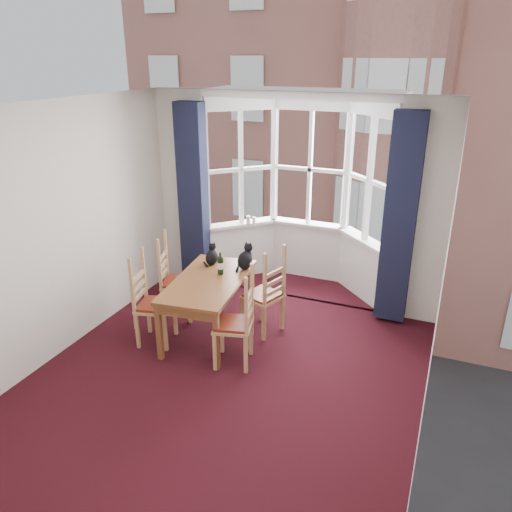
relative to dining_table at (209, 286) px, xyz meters
The scene contains 22 objects.
floor 1.23m from the dining_table, 56.12° to the right, with size 4.50×4.50×0.00m, color black.
ceiling 2.39m from the dining_table, 56.12° to the right, with size 4.50×4.50×0.00m, color white.
wall_left 1.82m from the dining_table, 148.60° to the right, with size 4.50×4.50×0.00m, color silver.
wall_right 2.82m from the dining_table, 18.54° to the right, with size 4.50×4.50×0.00m, color silver.
wall_near 3.26m from the dining_table, 79.43° to the right, with size 4.00×4.00×0.00m, color silver.
wall_back_pier_left 1.90m from the dining_table, 127.67° to the left, with size 0.70×0.12×2.80m, color silver.
wall_back_pier_right 2.73m from the dining_table, 31.81° to the left, with size 0.70×0.12×2.80m, color silver.
bay_window 2.11m from the dining_table, 72.88° to the left, with size 2.76×0.94×2.80m.
curtain_left 1.63m from the dining_table, 124.85° to the left, with size 0.38×0.22×2.60m, color #161A33.
curtain_right 2.44m from the dining_table, 31.04° to the left, with size 0.38×0.22×2.60m, color #161A33.
dining_table is the anchor object (origin of this frame).
chair_left_near 0.75m from the dining_table, 144.44° to the right, with size 0.48×0.50×0.92m.
chair_left_far 0.73m from the dining_table, 161.25° to the left, with size 0.51×0.53×0.92m.
chair_right_near 0.78m from the dining_table, 35.05° to the right, with size 0.49×0.50×0.92m.
chair_right_far 0.74m from the dining_table, 23.69° to the left, with size 0.51×0.53×0.92m.
cat_left 0.51m from the dining_table, 111.60° to the left, with size 0.20×0.24×0.29m.
cat_right 0.59m from the dining_table, 60.07° to the left, with size 0.21×0.27×0.34m.
wine_bottle 0.31m from the dining_table, 73.25° to the left, with size 0.08×0.08×0.30m.
candle_tall 1.77m from the dining_table, 97.34° to the left, with size 0.06×0.06×0.12m, color white.
candle_short 1.79m from the dining_table, 94.63° to the left, with size 0.06×0.06×0.10m, color white.
street 32.09m from the dining_table, 88.94° to the left, with size 80.00×80.00×0.00m, color #333335.
tenement_building 13.19m from the dining_table, 87.47° to the left, with size 18.40×7.80×15.20m.
Camera 1 is at (1.99, -3.91, 3.23)m, focal length 35.00 mm.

